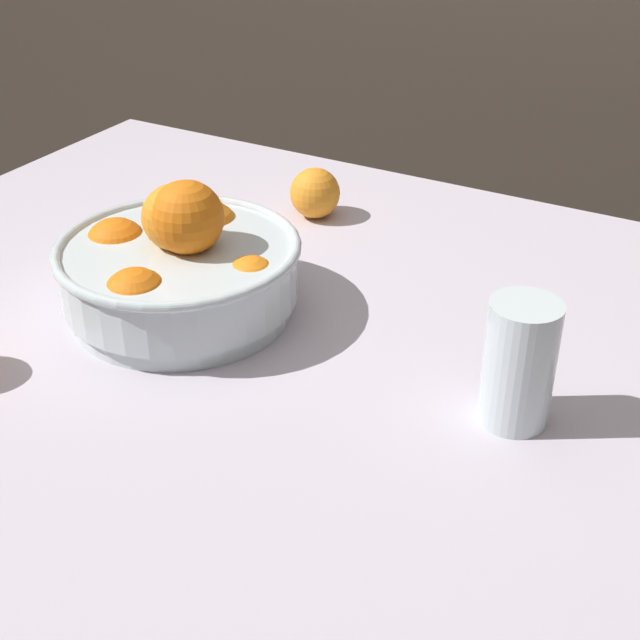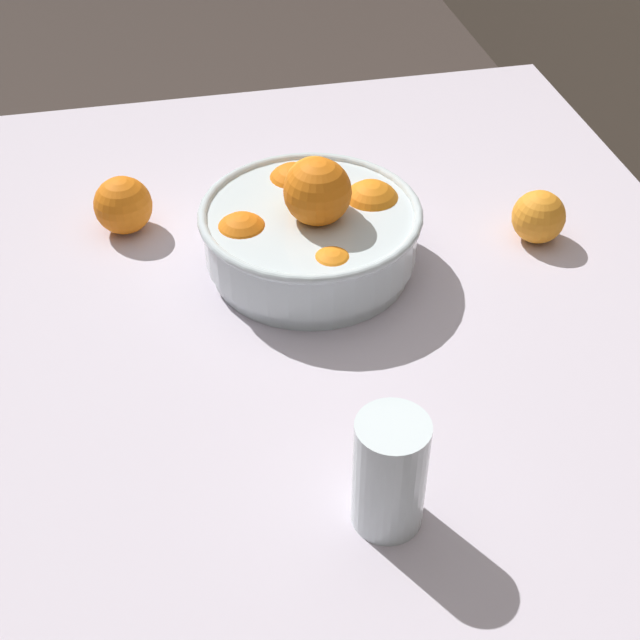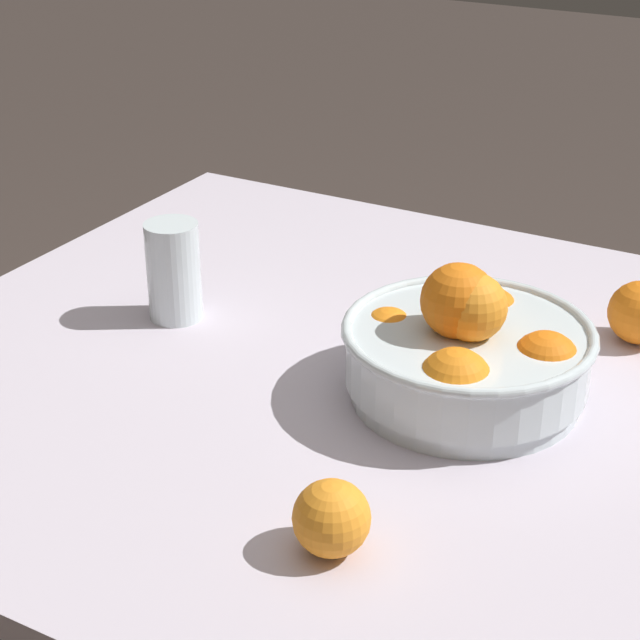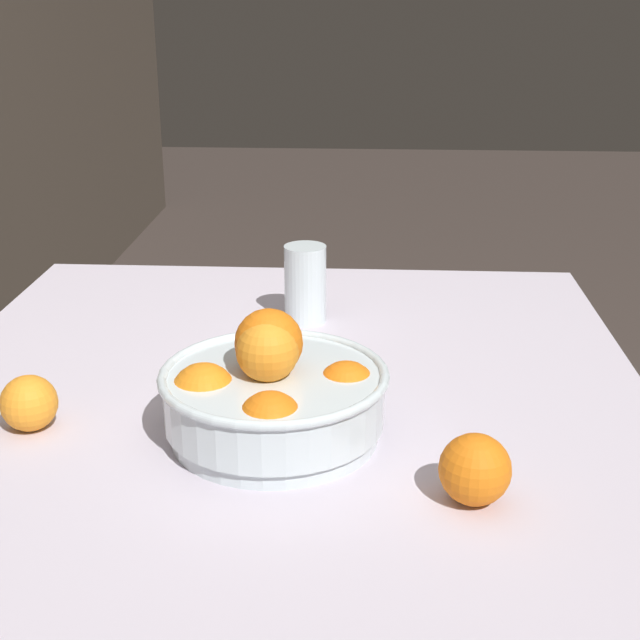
% 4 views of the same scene
% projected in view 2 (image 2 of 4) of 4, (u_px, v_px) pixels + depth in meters
% --- Properties ---
extents(ground_plane, '(12.00, 12.00, 0.00)m').
position_uv_depth(ground_plane, '(328.00, 622.00, 1.55)').
color(ground_plane, '#3D332D').
extents(dining_table, '(1.19, 1.01, 0.71)m').
position_uv_depth(dining_table, '(331.00, 354.00, 1.13)').
color(dining_table, silver).
rests_on(dining_table, ground_plane).
extents(fruit_bowl, '(0.28, 0.28, 0.16)m').
position_uv_depth(fruit_bowl, '(311.00, 229.00, 1.12)').
color(fruit_bowl, silver).
rests_on(fruit_bowl, dining_table).
extents(juice_glass, '(0.07, 0.07, 0.13)m').
position_uv_depth(juice_glass, '(389.00, 477.00, 0.82)').
color(juice_glass, '#F4A314').
rests_on(juice_glass, dining_table).
extents(orange_loose_near_bowl, '(0.08, 0.08, 0.08)m').
position_uv_depth(orange_loose_near_bowl, '(123.00, 205.00, 1.19)').
color(orange_loose_near_bowl, orange).
rests_on(orange_loose_near_bowl, dining_table).
extents(orange_loose_front, '(0.07, 0.07, 0.07)m').
position_uv_depth(orange_loose_front, '(539.00, 217.00, 1.18)').
color(orange_loose_front, orange).
rests_on(orange_loose_front, dining_table).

